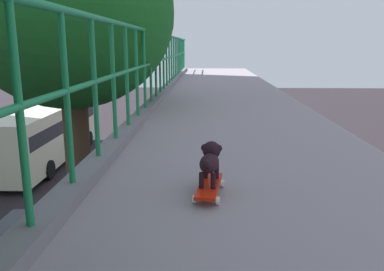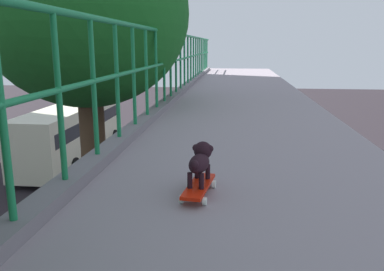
# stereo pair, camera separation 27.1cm
# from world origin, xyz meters

# --- Properties ---
(car_white_fifth) EXTENTS (1.98, 3.91, 1.59)m
(car_white_fifth) POSITION_xyz_m (-4.39, 8.77, 0.74)
(car_white_fifth) COLOR white
(car_white_fifth) RESTS_ON ground
(city_bus) EXTENTS (2.57, 10.74, 3.15)m
(city_bus) POSITION_xyz_m (-8.19, 19.64, 1.79)
(city_bus) COLOR beige
(city_bus) RESTS_ON ground
(roadside_tree_mid) EXTENTS (3.74, 3.74, 8.75)m
(roadside_tree_mid) POSITION_xyz_m (-1.74, 5.55, 6.94)
(roadside_tree_mid) COLOR #4E3A26
(roadside_tree_mid) RESTS_ON ground
(toy_skateboard) EXTENTS (0.24, 0.54, 0.08)m
(toy_skateboard) POSITION_xyz_m (0.73, 1.08, 5.50)
(toy_skateboard) COLOR red
(toy_skateboard) RESTS_ON overpass_deck
(small_dog) EXTENTS (0.18, 0.40, 0.28)m
(small_dog) POSITION_xyz_m (0.73, 1.15, 5.69)
(small_dog) COLOR black
(small_dog) RESTS_ON toy_skateboard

